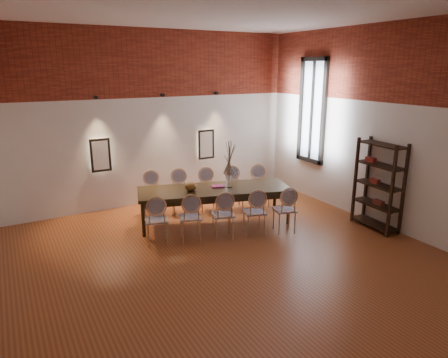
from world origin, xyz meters
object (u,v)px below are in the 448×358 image
book (218,186)px  chair_far_d (234,189)px  chair_far_a (152,194)px  chair_near_d (254,212)px  chair_near_b (190,217)px  shelving_rack (378,185)px  vase (229,181)px  chair_near_e (285,209)px  chair_far_b (180,192)px  dining_table (215,206)px  chair_far_c (208,190)px  chair_near_c (223,214)px  chair_far_e (260,187)px  chair_near_a (157,220)px  bowl (191,186)px

book → chair_far_d: bearing=35.9°
chair_far_a → chair_near_d: bearing=140.1°
book → chair_near_b: bearing=-146.0°
chair_far_d → book: (-0.72, -0.52, 0.30)m
book → shelving_rack: (2.62, -1.89, 0.14)m
chair_near_d → vase: size_ratio=3.13×
chair_near_e → chair_far_b: (-1.35, 2.03, 0.00)m
dining_table → book: book is taller
chair_far_b → shelving_rack: shelving_rack is taller
chair_far_a → chair_far_c: same height
chair_near_b → chair_far_a: same height
chair_near_c → chair_near_e: size_ratio=1.00×
chair_near_b → book: chair_near_b is taller
chair_far_b → chair_far_c: size_ratio=1.00×
dining_table → chair_far_e: chair_far_e is taller
vase → chair_far_a: bearing=136.8°
chair_far_a → chair_far_e: bearing=180.0°
vase → book: bearing=143.9°
book → chair_near_d: bearing=-74.6°
chair_near_d → chair_far_b: 2.00m
chair_far_c → chair_far_d: 0.62m
vase → book: 0.28m
chair_far_d → chair_near_a: bearing=39.9°
dining_table → book: 0.41m
chair_near_b → bowl: bearing=80.2°
bowl → shelving_rack: size_ratio=0.13×
chair_near_d → shelving_rack: size_ratio=0.52×
chair_far_d → chair_near_c: bearing=68.2°
chair_far_b → vase: vase is taller
chair_far_c → chair_near_e: bearing=128.6°
chair_far_d → shelving_rack: size_ratio=0.52×
chair_near_e → book: 1.48m
chair_near_e → vase: vase is taller
chair_near_c → book: bearing=84.3°
chair_near_a → chair_far_d: size_ratio=1.00×
chair_far_e → shelving_rack: 2.62m
chair_far_d → chair_far_e: (0.60, -0.18, 0.00)m
chair_near_e → chair_far_d: (-0.15, 1.68, 0.00)m
chair_far_b → shelving_rack: size_ratio=0.52×
dining_table → bowl: 0.68m
chair_near_b → chair_near_d: bearing=0.0°
bowl → book: (0.60, -0.04, -0.07)m
chair_far_d → chair_far_b: bearing=0.0°
chair_near_c → book: 0.91m
chair_near_d → chair_far_c: bearing=111.8°
chair_far_a → chair_far_d: 1.87m
shelving_rack → chair_near_d: bearing=162.1°
chair_far_e → shelving_rack: size_ratio=0.52×
chair_near_d → shelving_rack: bearing=-4.7°
dining_table → chair_far_a: chair_far_a is taller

